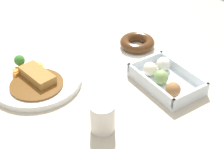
# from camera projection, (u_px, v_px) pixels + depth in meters

# --- Properties ---
(ground_plane) EXTENTS (1.60, 1.60, 0.00)m
(ground_plane) POSITION_uv_depth(u_px,v_px,m) (87.00, 75.00, 1.06)
(ground_plane) COLOR #B2A893
(curry_plate) EXTENTS (0.27, 0.27, 0.06)m
(curry_plate) POSITION_uv_depth(u_px,v_px,m) (36.00, 79.00, 1.01)
(curry_plate) COLOR white
(curry_plate) RESTS_ON ground_plane
(donut_box) EXTENTS (0.21, 0.14, 0.06)m
(donut_box) POSITION_uv_depth(u_px,v_px,m) (164.00, 79.00, 1.01)
(donut_box) COLOR silver
(donut_box) RESTS_ON ground_plane
(chocolate_ring_donut) EXTENTS (0.15, 0.15, 0.04)m
(chocolate_ring_donut) POSITION_uv_depth(u_px,v_px,m) (137.00, 43.00, 1.18)
(chocolate_ring_donut) COLOR white
(chocolate_ring_donut) RESTS_ON ground_plane
(coffee_mug) EXTENTS (0.06, 0.06, 0.08)m
(coffee_mug) POSITION_uv_depth(u_px,v_px,m) (102.00, 117.00, 0.84)
(coffee_mug) COLOR silver
(coffee_mug) RESTS_ON ground_plane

